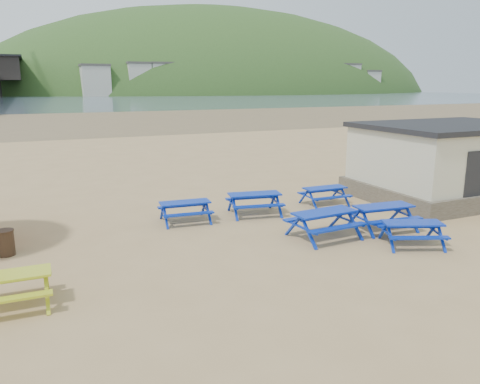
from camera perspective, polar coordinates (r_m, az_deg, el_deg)
name	(u,v)px	position (r m, az deg, el deg)	size (l,w,h in m)	color
ground	(233,234)	(15.30, -0.86, -5.14)	(400.00, 400.00, 0.00)	tan
wet_sand	(75,119)	(68.76, -19.51, 8.36)	(400.00, 400.00, 0.00)	olive
sea	(44,97)	(183.50, -22.75, 10.60)	(400.00, 400.00, 0.00)	#41525E
picnic_table_blue_a	(255,204)	(17.45, 1.78, -1.45)	(2.18, 1.88, 0.81)	#00059A
picnic_table_blue_b	(185,212)	(16.62, -6.69, -2.41)	(1.87, 1.56, 0.73)	#00059A
picnic_table_blue_c	(325,196)	(19.12, 10.27, -0.49)	(1.77, 1.44, 0.73)	#00059A
picnic_table_blue_d	(324,224)	(15.05, 10.22, -3.92)	(2.17, 1.80, 0.87)	#00059A
picnic_table_blue_e	(412,234)	(15.06, 20.21, -4.80)	(2.15, 1.97, 0.73)	#00059A
picnic_table_blue_f	(383,217)	(16.39, 17.02, -2.97)	(2.11, 1.76, 0.83)	#00059A
picnic_table_yellow	(7,291)	(11.54, -26.52, -10.77)	(1.87, 1.52, 0.77)	#B4A511
litter_bin	(5,242)	(14.92, -26.68, -5.52)	(0.51, 0.51, 0.75)	#3C2A1A
amenity_block	(449,161)	(21.90, 24.15, 3.50)	(7.40, 5.40, 3.15)	#665B4C
headland_town	(218,111)	(261.62, -2.68, 9.85)	(264.00, 144.00, 108.00)	#2D4C1E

